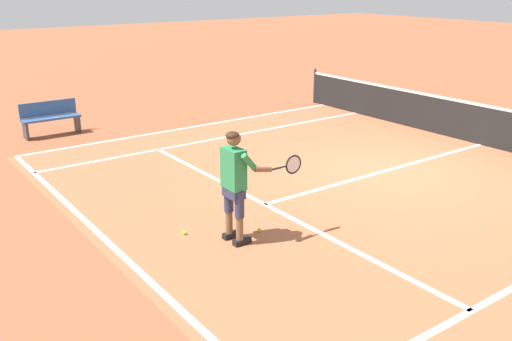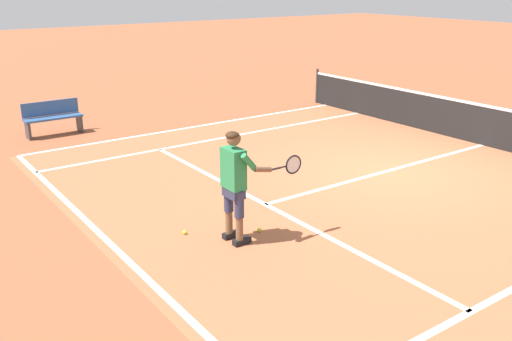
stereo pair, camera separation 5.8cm
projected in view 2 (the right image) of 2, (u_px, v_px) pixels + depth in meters
The scene contains 12 objects.
ground_plane at pixel (388, 171), 11.58m from camera, with size 80.00×80.00×0.00m, color #9E5133.
court_inner_surface at pixel (341, 184), 10.84m from camera, with size 10.98×9.60×0.00m, color #B2603D.
line_baseline at pixel (113, 246), 8.32m from camera, with size 10.98×0.10×0.01m, color white.
line_service at pixel (265, 204), 9.85m from camera, with size 8.23×0.10×0.01m, color white.
line_centre_service at pixel (390, 170), 11.61m from camera, with size 0.10×6.40×0.01m, color white.
line_singles_left at pixel (226, 137), 14.01m from camera, with size 0.10×9.20×0.01m, color white.
line_doubles_left at pixel (198, 126), 15.07m from camera, with size 0.10×9.20×0.01m, color white.
tennis_net at pixel (485, 125), 13.21m from camera, with size 11.96×0.08×1.07m.
tennis_player at pixel (235, 179), 8.16m from camera, with size 0.63×1.12×1.71m.
tennis_ball_near_feet at pixel (259, 230), 8.78m from camera, with size 0.07×0.07×0.07m, color #CCE02D.
tennis_ball_by_baseline at pixel (185, 232), 8.70m from camera, with size 0.07×0.07×0.07m, color #CCE02D.
courtside_bench at pixel (53, 117), 14.12m from camera, with size 0.40×1.40×0.85m.
Camera 2 is at (7.34, -8.58, 3.75)m, focal length 39.54 mm.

